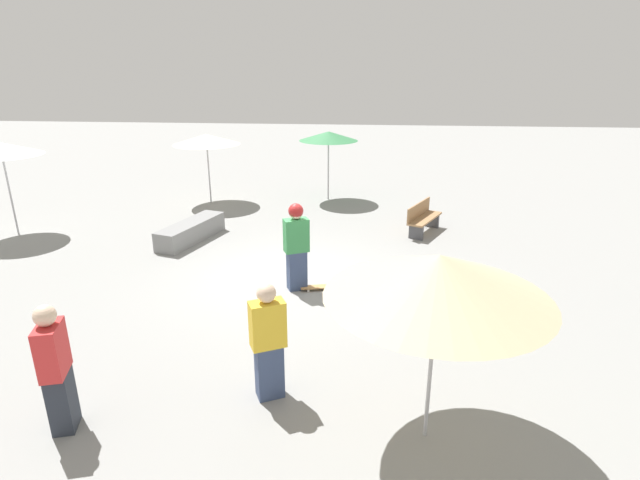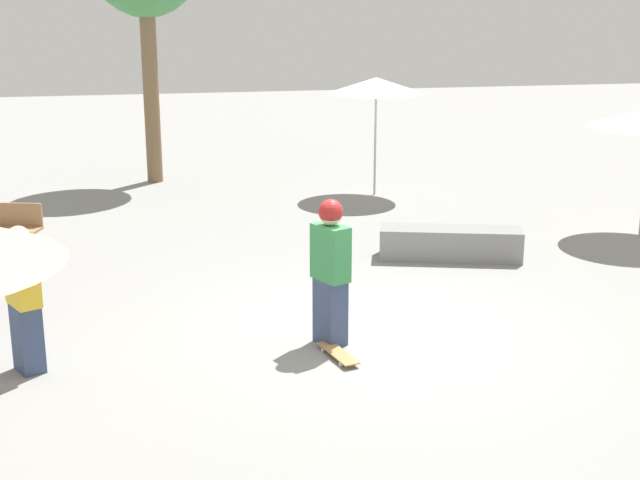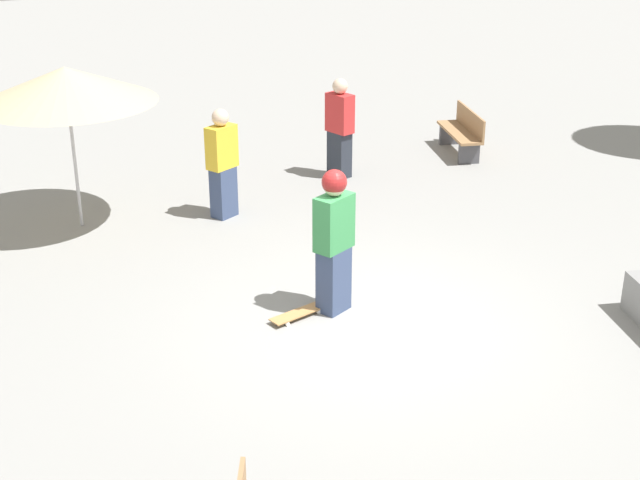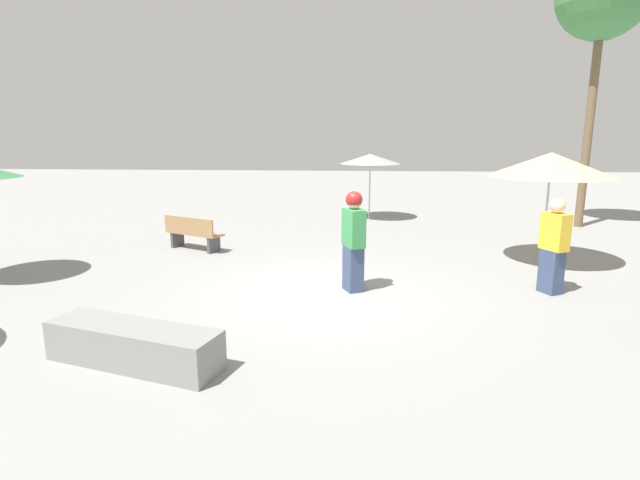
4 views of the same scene
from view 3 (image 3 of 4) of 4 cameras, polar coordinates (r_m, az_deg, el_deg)
The scene contains 7 objects.
ground_plane at distance 11.04m, azimuth 3.07°, elevation -5.29°, with size 60.00×60.00×0.00m, color gray.
skater_main at distance 10.89m, azimuth 0.90°, elevation 0.22°, with size 0.57×0.46×1.87m.
skateboard at distance 11.12m, azimuth -1.35°, elevation -4.70°, with size 0.82×0.38×0.07m.
bench_far at distance 17.44m, azimuth 9.11°, elevation 6.83°, with size 0.88×1.66×0.85m.
shade_umbrella_tan at distance 13.72m, azimuth -15.94°, elevation 9.54°, with size 2.65×2.65×2.49m.
bystander_watching at distance 14.03m, azimuth -6.27°, elevation 4.86°, with size 0.55×0.45×1.76m.
bystander_far at distance 15.80m, azimuth 1.27°, elevation 7.15°, with size 0.40×0.54×1.78m.
Camera 3 is at (-4.78, -8.44, 5.27)m, focal length 50.00 mm.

